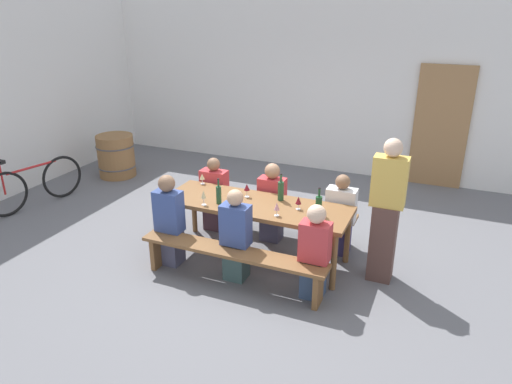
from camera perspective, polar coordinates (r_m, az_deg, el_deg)
The scene contains 23 objects.
ground_plane at distance 6.17m, azimuth -0.00°, elevation -7.77°, with size 24.00×24.00×0.00m, color slate.
back_wall at distance 9.06m, azimuth 9.64°, elevation 12.40°, with size 14.00×0.20×3.20m, color white.
wooden_door at distance 8.78m, azimuth 21.29°, elevation 7.25°, with size 0.90×0.06×2.10m, color #9E7247.
tasting_table at distance 5.86m, azimuth -0.00°, elevation -2.03°, with size 2.34×0.78×0.75m.
bench_near at distance 5.44m, azimuth -2.89°, elevation -7.79°, with size 2.24×0.30×0.45m.
bench_far at distance 6.58m, azimuth 2.38°, elevation -2.28°, with size 2.24×0.30×0.45m.
wine_bottle_0 at distance 5.54m, azimuth 7.54°, elevation -1.54°, with size 0.08×0.08×0.33m.
wine_bottle_1 at distance 5.80m, azimuth -4.50°, elevation -0.29°, with size 0.07×0.07×0.33m.
wine_bottle_2 at distance 5.89m, azimuth 2.99°, elevation 0.19°, with size 0.08×0.08×0.35m.
wine_glass_0 at distance 6.46m, azimuth -6.48°, elevation 1.81°, with size 0.07×0.07×0.15m.
wine_glass_1 at distance 5.77m, azimuth -6.32°, elevation -0.36°, with size 0.06×0.06×0.19m.
wine_glass_2 at distance 5.65m, azimuth 5.12°, elevation -1.05°, with size 0.07×0.07×0.16m.
wine_glass_3 at distance 5.98m, azimuth -1.11°, elevation 0.53°, with size 0.07×0.07×0.18m.
wine_glass_4 at distance 5.46m, azimuth 2.51°, elevation -1.79°, with size 0.07×0.07×0.16m.
seated_guest_near_0 at distance 5.88m, azimuth -10.35°, elevation -3.55°, with size 0.33×0.24×1.17m.
seated_guest_near_1 at distance 5.49m, azimuth -2.44°, elevation -5.45°, with size 0.33×0.24×1.12m.
seated_guest_near_2 at distance 5.20m, azimuth 7.04°, elevation -7.33°, with size 0.33×0.24×1.10m.
seated_guest_far_0 at distance 6.73m, azimuth -4.99°, elevation -0.49°, with size 0.37×0.24×1.06m.
seated_guest_far_1 at distance 6.38m, azimuth 1.92°, elevation -1.45°, with size 0.36×0.24×1.10m.
seated_guest_far_2 at distance 6.15m, azimuth 10.09°, elevation -2.96°, with size 0.37×0.24×1.08m.
standing_host at distance 5.54m, azimuth 15.33°, elevation -2.53°, with size 0.37×0.24×1.71m.
wine_barrel at distance 9.21m, azimuth -16.45°, elevation 4.20°, with size 0.70×0.70×0.78m.
parked_bicycle_0 at distance 8.27m, azimuth -25.09°, elevation 0.84°, with size 0.42×1.63×0.90m.
Camera 1 is at (2.11, -4.92, 3.06)m, focal length 33.31 mm.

